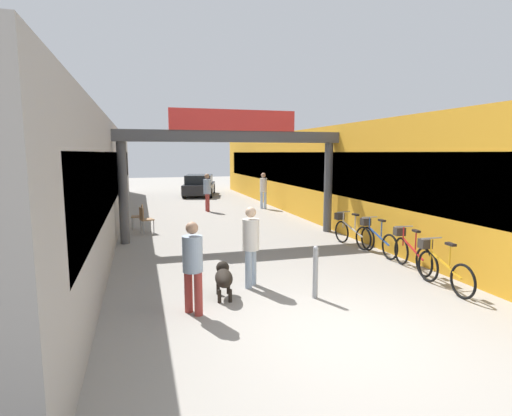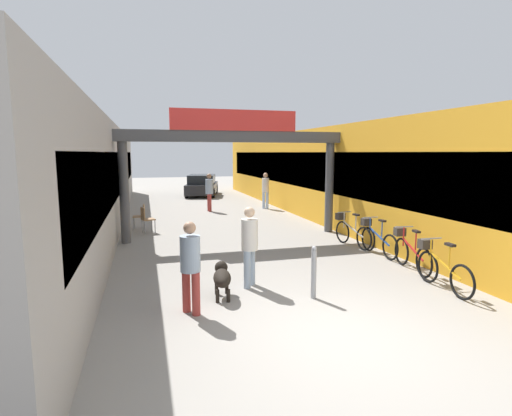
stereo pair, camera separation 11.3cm
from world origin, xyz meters
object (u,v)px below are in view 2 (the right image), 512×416
at_px(dog_on_leash, 222,277).
at_px(bicycle_orange_nearest, 441,267).
at_px(bicycle_blue_third, 377,238).
at_px(pedestrian_companion, 190,262).
at_px(bicycle_red_second, 410,251).
at_px(bicycle_silver_farthest, 351,231).
at_px(pedestrian_elderly_walking, 265,188).
at_px(cafe_chair_wood_farther, 141,214).
at_px(bollard_post_metal, 314,272).
at_px(pedestrian_carrying_crate, 209,190).
at_px(parked_car_black, 202,185).
at_px(pedestrian_with_dog, 249,242).
at_px(cafe_chair_wood_nearer, 146,218).

bearing_deg(dog_on_leash, bicycle_orange_nearest, -9.44).
bearing_deg(bicycle_blue_third, pedestrian_companion, -153.00).
distance_m(bicycle_red_second, bicycle_silver_farthest, 2.55).
height_order(pedestrian_elderly_walking, bicycle_orange_nearest, pedestrian_elderly_walking).
bearing_deg(bicycle_red_second, cafe_chair_wood_farther, 131.61).
relative_size(bicycle_orange_nearest, bicycle_red_second, 1.01).
relative_size(bicycle_blue_third, bollard_post_metal, 1.69).
bearing_deg(pedestrian_carrying_crate, bicycle_blue_third, -71.30).
bearing_deg(bicycle_red_second, parked_car_black, 97.80).
xyz_separation_m(pedestrian_with_dog, cafe_chair_wood_farther, (-2.17, 6.99, -0.40)).
distance_m(pedestrian_carrying_crate, bicycle_silver_farthest, 8.54).
height_order(pedestrian_carrying_crate, parked_car_black, pedestrian_carrying_crate).
xyz_separation_m(bicycle_silver_farthest, cafe_chair_wood_nearer, (-5.78, 3.51, 0.10)).
bearing_deg(pedestrian_companion, pedestrian_elderly_walking, 67.46).
height_order(pedestrian_with_dog, bicycle_silver_farthest, pedestrian_with_dog).
height_order(pedestrian_carrying_crate, cafe_chair_wood_farther, pedestrian_carrying_crate).
xyz_separation_m(bicycle_blue_third, bicycle_silver_farthest, (-0.17, 1.09, 0.00)).
xyz_separation_m(dog_on_leash, bicycle_orange_nearest, (4.32, -0.72, 0.04)).
bearing_deg(parked_car_black, pedestrian_elderly_walking, -72.64).
relative_size(bicycle_red_second, bicycle_silver_farthest, 1.00).
height_order(pedestrian_companion, cafe_chair_wood_nearer, pedestrian_companion).
relative_size(pedestrian_carrying_crate, bicycle_orange_nearest, 1.04).
xyz_separation_m(bicycle_orange_nearest, bollard_post_metal, (-2.67, 0.19, 0.07)).
height_order(dog_on_leash, bicycle_silver_farthest, bicycle_silver_farthest).
distance_m(pedestrian_companion, pedestrian_carrying_crate, 11.97).
xyz_separation_m(pedestrian_companion, bicycle_blue_third, (5.25, 2.68, -0.46)).
distance_m(pedestrian_companion, bicycle_red_second, 5.38).
bearing_deg(pedestrian_companion, bicycle_orange_nearest, -0.92).
height_order(pedestrian_carrying_crate, pedestrian_elderly_walking, pedestrian_carrying_crate).
relative_size(pedestrian_with_dog, pedestrian_carrying_crate, 0.94).
relative_size(cafe_chair_wood_farther, parked_car_black, 0.21).
height_order(pedestrian_companion, bicycle_silver_farthest, pedestrian_companion).
relative_size(pedestrian_with_dog, pedestrian_elderly_walking, 0.94).
xyz_separation_m(pedestrian_companion, bicycle_silver_farthest, (5.08, 3.77, -0.46)).
bearing_deg(cafe_chair_wood_farther, dog_on_leash, -78.48).
xyz_separation_m(bicycle_orange_nearest, bicycle_blue_third, (0.28, 2.76, 0.00)).
distance_m(bollard_post_metal, cafe_chair_wood_farther, 8.57).
distance_m(bicycle_red_second, bicycle_blue_third, 1.46).
relative_size(pedestrian_companion, cafe_chair_wood_nearer, 1.78).
bearing_deg(pedestrian_companion, bicycle_silver_farthest, 36.55).
bearing_deg(parked_car_black, pedestrian_with_dog, -94.86).
bearing_deg(cafe_chair_wood_nearer, bollard_post_metal, -67.36).
height_order(pedestrian_with_dog, bicycle_blue_third, pedestrian_with_dog).
bearing_deg(bollard_post_metal, dog_on_leash, 162.06).
distance_m(pedestrian_companion, bicycle_blue_third, 5.92).
xyz_separation_m(pedestrian_carrying_crate, cafe_chair_wood_nearer, (-2.87, -4.50, -0.47)).
distance_m(pedestrian_with_dog, bicycle_blue_third, 4.29).
relative_size(dog_on_leash, cafe_chair_wood_nearer, 0.98).
xyz_separation_m(pedestrian_companion, cafe_chair_wood_nearer, (-0.70, 7.28, -0.36)).
distance_m(pedestrian_companion, pedestrian_elderly_walking, 12.93).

